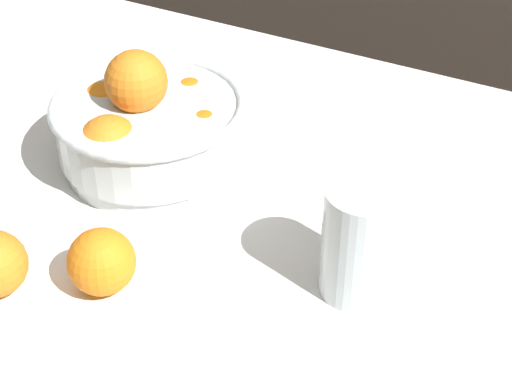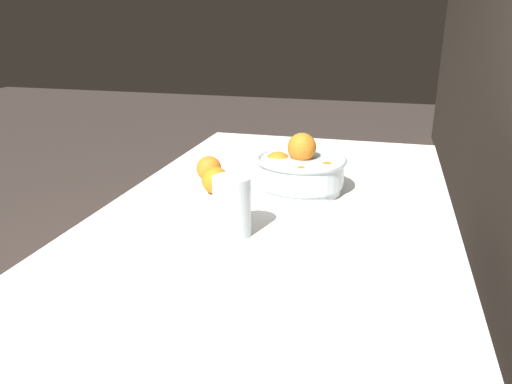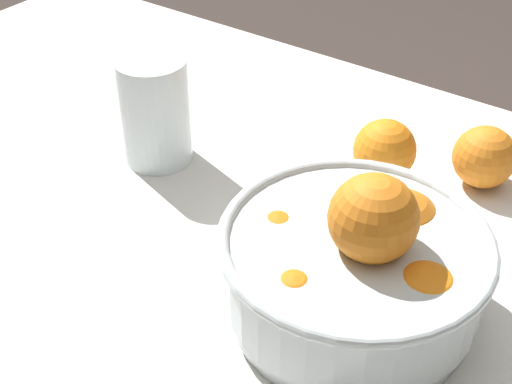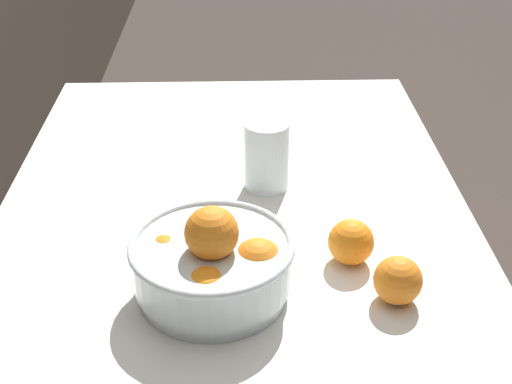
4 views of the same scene
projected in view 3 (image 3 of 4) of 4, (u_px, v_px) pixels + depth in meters
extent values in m
cube|color=white|center=(266.00, 258.00, 0.75)|extent=(1.47, 0.84, 0.03)
cylinder|color=#936B47|center=(101.00, 164.00, 1.51)|extent=(0.05, 0.05, 0.67)
cylinder|color=silver|center=(348.00, 304.00, 0.66)|extent=(0.22, 0.22, 0.02)
cylinder|color=silver|center=(352.00, 268.00, 0.63)|extent=(0.23, 0.23, 0.07)
torus|color=silver|center=(356.00, 240.00, 0.61)|extent=(0.24, 0.24, 0.01)
sphere|color=orange|center=(277.00, 245.00, 0.66)|extent=(0.07, 0.07, 0.07)
sphere|color=orange|center=(293.00, 307.00, 0.59)|extent=(0.07, 0.07, 0.07)
sphere|color=orange|center=(423.00, 303.00, 0.59)|extent=(0.07, 0.07, 0.07)
sphere|color=orange|center=(400.00, 230.00, 0.67)|extent=(0.08, 0.08, 0.08)
sphere|color=orange|center=(373.00, 218.00, 0.59)|extent=(0.08, 0.08, 0.08)
cylinder|color=#F4A314|center=(156.00, 122.00, 0.84)|extent=(0.07, 0.07, 0.10)
cylinder|color=silver|center=(155.00, 111.00, 0.84)|extent=(0.08, 0.08, 0.13)
sphere|color=orange|center=(484.00, 157.00, 0.81)|extent=(0.07, 0.07, 0.07)
sphere|color=orange|center=(385.00, 150.00, 0.82)|extent=(0.07, 0.07, 0.07)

